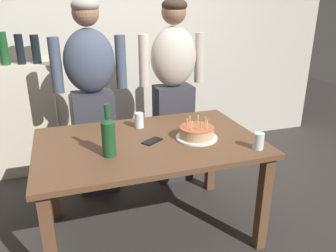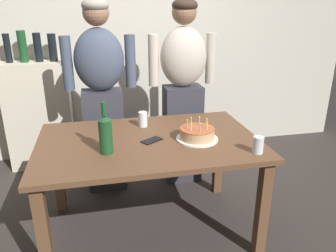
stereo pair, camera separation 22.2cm
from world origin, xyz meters
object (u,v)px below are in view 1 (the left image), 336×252
at_px(person_woman_cardigan, 173,91).
at_px(water_glass_near, 259,141).
at_px(water_glass_far, 139,120).
at_px(cell_phone, 152,141).
at_px(person_man_bearded, 93,98).
at_px(birthday_cake, 197,133).
at_px(wine_bottle, 108,136).

bearing_deg(person_woman_cardigan, water_glass_near, 100.48).
distance_m(water_glass_far, cell_phone, 0.30).
xyz_separation_m(cell_phone, person_man_bearded, (-0.30, 0.75, 0.13)).
relative_size(birthday_cake, water_glass_far, 2.53).
height_order(water_glass_near, person_woman_cardigan, person_woman_cardigan).
relative_size(wine_bottle, cell_phone, 2.29).
bearing_deg(water_glass_far, person_woman_cardigan, 46.91).
bearing_deg(birthday_cake, person_woman_cardigan, 82.27).
bearing_deg(cell_phone, birthday_cake, -40.21).
distance_m(person_man_bearded, person_woman_cardigan, 0.72).
bearing_deg(wine_bottle, water_glass_near, -12.31).
xyz_separation_m(water_glass_near, person_man_bearded, (-0.92, 1.08, 0.08)).
bearing_deg(water_glass_near, person_man_bearded, 130.41).
xyz_separation_m(birthday_cake, cell_phone, (-0.31, 0.04, -0.04)).
bearing_deg(birthday_cake, wine_bottle, -172.56).
bearing_deg(cell_phone, water_glass_far, 61.09).
xyz_separation_m(birthday_cake, water_glass_near, (0.31, -0.28, 0.01)).
height_order(birthday_cake, cell_phone, birthday_cake).
height_order(wine_bottle, person_man_bearded, person_man_bearded).
height_order(water_glass_far, person_woman_cardigan, person_woman_cardigan).
xyz_separation_m(cell_phone, person_woman_cardigan, (0.41, 0.75, 0.13)).
bearing_deg(person_man_bearded, wine_bottle, 89.83).
bearing_deg(water_glass_near, water_glass_far, 135.51).
distance_m(wine_bottle, person_man_bearded, 0.88).
bearing_deg(person_man_bearded, water_glass_far, 122.08).
distance_m(birthday_cake, water_glass_near, 0.42).
distance_m(water_glass_near, cell_phone, 0.70).
bearing_deg(cell_phone, person_woman_cardigan, 29.19).
relative_size(water_glass_far, cell_phone, 0.79).
xyz_separation_m(water_glass_far, wine_bottle, (-0.29, -0.42, 0.07)).
bearing_deg(water_glass_far, water_glass_near, -44.49).
distance_m(water_glass_far, person_man_bearded, 0.55).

